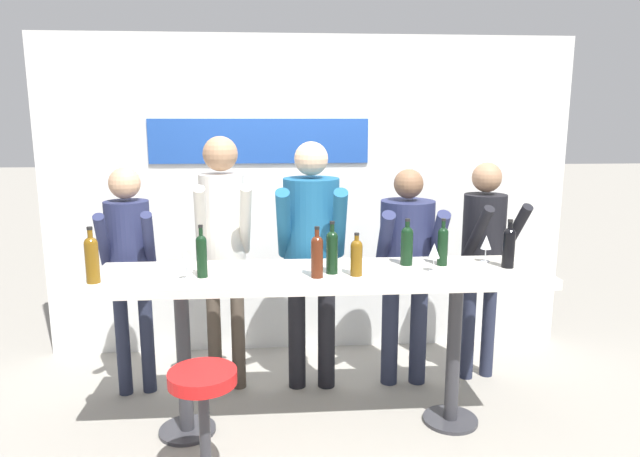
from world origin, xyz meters
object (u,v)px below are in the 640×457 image
(wine_glass_0, at_px, (434,252))
(person_center_right, at_px, (484,246))
(wine_bottle_7, at_px, (317,254))
(tasting_table, at_px, (321,293))
(person_far_left, at_px, (129,255))
(person_left, at_px, (223,233))
(person_center, at_px, (407,255))
(wine_bottle_3, at_px, (92,257))
(wine_bottle_4, at_px, (509,246))
(wine_bottle_6, at_px, (332,250))
(wine_glass_2, at_px, (486,243))
(wine_bottle_1, at_px, (356,256))
(bar_stool, at_px, (204,413))
(person_center_left, at_px, (311,240))
(wine_glass_1, at_px, (186,259))
(wine_bottle_2, at_px, (443,244))
(wine_bottle_0, at_px, (202,254))
(wine_bottle_5, at_px, (407,244))

(wine_glass_0, bearing_deg, person_center_right, 50.42)
(wine_bottle_7, bearing_deg, tasting_table, 75.67)
(person_far_left, xyz_separation_m, person_center_right, (2.57, 0.07, 0.01))
(person_far_left, height_order, person_center_right, person_center_right)
(person_left, xyz_separation_m, wine_glass_0, (1.34, -0.64, -0.00))
(person_center, distance_m, wine_bottle_3, 2.13)
(wine_bottle_4, relative_size, wine_bottle_7, 1.00)
(wine_glass_0, bearing_deg, wine_bottle_6, 179.72)
(tasting_table, xyz_separation_m, wine_bottle_3, (-1.32, -0.15, 0.29))
(person_left, xyz_separation_m, wine_glass_2, (1.75, -0.43, -0.00))
(person_far_left, distance_m, person_center, 1.97)
(tasting_table, distance_m, wine_bottle_1, 0.35)
(bar_stool, bearing_deg, person_center_right, 32.78)
(person_center_left, xyz_separation_m, wine_glass_0, (0.72, -0.62, 0.05))
(person_left, distance_m, wine_glass_1, 0.72)
(tasting_table, bearing_deg, wine_bottle_3, -173.57)
(tasting_table, relative_size, person_far_left, 1.69)
(person_left, bearing_deg, wine_bottle_2, -26.04)
(wine_bottle_0, bearing_deg, wine_glass_0, 0.94)
(wine_bottle_4, bearing_deg, person_far_left, 167.14)
(person_center, height_order, wine_bottle_3, person_center)
(person_far_left, relative_size, wine_glass_2, 9.32)
(wine_bottle_2, bearing_deg, wine_bottle_3, -173.61)
(wine_glass_2, bearing_deg, wine_glass_0, -152.76)
(bar_stool, distance_m, person_left, 1.39)
(wine_bottle_0, bearing_deg, wine_bottle_3, -173.47)
(wine_bottle_7, height_order, wine_glass_0, wine_bottle_7)
(wine_bottle_0, relative_size, wine_glass_1, 1.79)
(tasting_table, xyz_separation_m, wine_bottle_7, (-0.03, -0.14, 0.28))
(person_center_left, relative_size, person_center, 1.12)
(bar_stool, bearing_deg, wine_bottle_2, 25.52)
(wine_bottle_1, bearing_deg, wine_bottle_5, 32.24)
(person_center_right, distance_m, wine_bottle_7, 1.52)
(wine_bottle_5, bearing_deg, wine_glass_1, -170.30)
(person_left, distance_m, wine_bottle_0, 0.66)
(bar_stool, height_order, wine_bottle_1, wine_bottle_1)
(person_far_left, relative_size, person_left, 0.89)
(person_far_left, xyz_separation_m, wine_bottle_7, (1.27, -0.70, 0.16))
(wine_bottle_4, bearing_deg, wine_bottle_6, -177.44)
(wine_bottle_7, xyz_separation_m, wine_glass_0, (0.73, 0.08, -0.02))
(person_left, relative_size, wine_bottle_4, 6.01)
(bar_stool, distance_m, wine_bottle_7, 1.07)
(person_left, height_order, wine_bottle_4, person_left)
(bar_stool, height_order, wine_glass_1, wine_glass_1)
(person_center_left, xyz_separation_m, person_center, (0.70, 0.01, -0.13))
(tasting_table, bearing_deg, person_left, 138.24)
(wine_bottle_1, relative_size, wine_bottle_2, 0.86)
(wine_bottle_0, distance_m, wine_bottle_3, 0.61)
(wine_bottle_4, relative_size, wine_bottle_6, 0.96)
(person_left, xyz_separation_m, wine_bottle_5, (1.21, -0.47, 0.01))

